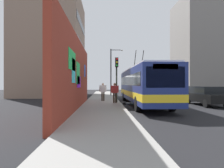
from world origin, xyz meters
TOP-DOWN VIEW (x-y plane):
  - ground_plane at (0.00, 0.00)m, footprint 80.00×80.00m
  - sidewalk_slab at (0.00, 1.60)m, footprint 48.00×3.20m
  - graffiti_wall at (-4.45, 3.35)m, footprint 13.11×0.32m
  - building_far_left at (10.98, 9.20)m, footprint 10.86×8.59m
  - building_far_right at (16.41, -17.00)m, footprint 8.93×9.34m
  - city_bus at (-1.56, -1.80)m, footprint 11.84×2.53m
  - parked_car_black at (-2.08, -7.00)m, footprint 4.50×1.80m
  - parked_car_champagne at (3.68, -7.00)m, footprint 4.17×1.80m
  - pedestrian_at_curb at (-1.16, 0.54)m, footprint 0.23×0.69m
  - pedestrian_midblock at (0.76, 1.57)m, footprint 0.23×0.69m
  - traffic_light at (-0.89, 0.35)m, footprint 0.49×0.28m
  - street_lamp at (9.56, 0.25)m, footprint 0.44×1.82m
  - curbside_puddle at (-0.46, -0.60)m, footprint 1.75×1.75m

SIDE VIEW (x-z plane):
  - ground_plane at x=0.00m, z-range 0.00..0.00m
  - curbside_puddle at x=-0.46m, z-range 0.00..0.00m
  - sidewalk_slab at x=0.00m, z-range 0.00..0.15m
  - parked_car_champagne at x=3.68m, z-range 0.04..1.62m
  - parked_car_black at x=-2.08m, z-range 0.04..1.62m
  - pedestrian_midblock at x=0.76m, z-range 0.31..2.03m
  - pedestrian_at_curb at x=-1.16m, z-range 0.31..2.03m
  - city_bus at x=-1.56m, z-range -0.71..4.17m
  - graffiti_wall at x=-4.45m, z-range 0.00..4.92m
  - traffic_light at x=-0.89m, z-range 0.85..4.83m
  - street_lamp at x=9.56m, z-range 0.65..7.37m
  - building_far_left at x=10.98m, z-range 0.00..14.63m
  - building_far_right at x=16.41m, z-range 0.00..17.22m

